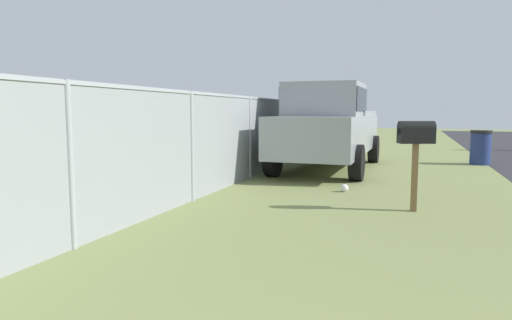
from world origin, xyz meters
name	(u,v)px	position (x,y,z in m)	size (l,w,h in m)	color
mailbox	(416,139)	(6.74, -0.27, 1.04)	(0.36, 0.53, 1.30)	brown
pickup_truck	(328,125)	(10.96, 1.75, 1.10)	(5.47, 2.14, 2.09)	#93999E
trash_bin	(481,147)	(13.39, -1.96, 0.47)	(0.55, 0.55, 0.93)	navy
fence_section	(269,132)	(10.33, 3.10, 0.95)	(18.76, 0.07, 1.76)	#9EA3A8
litter_bag_by_mailbox	(344,188)	(7.97, 0.90, 0.07)	(0.14, 0.14, 0.14)	silver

